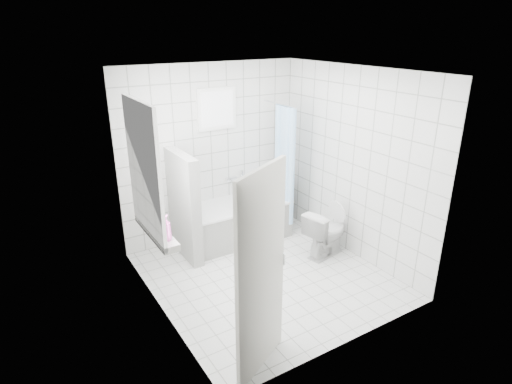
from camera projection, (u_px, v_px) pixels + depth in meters
ground at (266, 276)px, 5.60m from camera, size 3.00×3.00×0.00m
ceiling at (268, 71)px, 4.66m from camera, size 3.00×3.00×0.00m
wall_back at (211, 153)px, 6.32m from camera, size 2.80×0.02×2.60m
wall_front at (355, 230)px, 3.94m from camera, size 2.80×0.02×2.60m
wall_left at (154, 207)px, 4.44m from camera, size 0.02×3.00×2.60m
wall_right at (353, 164)px, 5.81m from camera, size 0.02×3.00×2.60m
window_left at (146, 171)px, 4.59m from camera, size 0.01×0.90×1.40m
window_back at (217, 109)px, 6.10m from camera, size 0.50×0.01×0.50m
window_sill at (156, 232)px, 4.88m from camera, size 0.18×1.02×0.08m
door at (261, 275)px, 3.77m from camera, size 0.72×0.41×2.00m
bathtub at (237, 221)px, 6.48m from camera, size 1.57×0.77×0.58m
partition_wall at (184, 206)px, 5.86m from camera, size 0.15×0.85×1.50m
tiled_ledge at (277, 204)px, 7.13m from camera, size 0.40×0.24×0.55m
toilet at (326, 233)px, 6.01m from camera, size 0.74×0.52×0.69m
curtain_rod at (279, 104)px, 6.20m from camera, size 0.02×0.80×0.02m
shower_curtain at (283, 165)px, 6.42m from camera, size 0.14×0.48×1.78m
tub_faucet at (231, 179)px, 6.59m from camera, size 0.18×0.06×0.06m
sill_bottles at (157, 220)px, 4.79m from camera, size 0.16×0.78×0.32m
ledge_bottles at (278, 183)px, 6.98m from camera, size 0.17×0.17×0.26m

